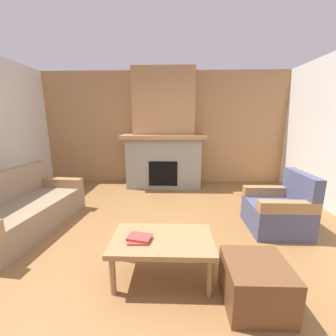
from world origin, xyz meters
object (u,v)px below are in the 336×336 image
couch (21,211)px  ottoman (255,284)px  fireplace (164,137)px  armchair (279,210)px  coffee_table (162,243)px

couch → ottoman: (2.90, -1.22, -0.09)m
fireplace → armchair: size_ratio=3.18×
fireplace → couch: (-1.95, -2.25, -0.88)m
coffee_table → ottoman: bearing=-21.2°
armchair → ottoman: (-0.82, -1.34, -0.09)m
couch → fireplace: bearing=49.1°
fireplace → couch: 3.11m
fireplace → ottoman: fireplace is taller
fireplace → ottoman: (0.95, -3.48, -0.96)m
couch → armchair: bearing=1.8°
fireplace → armchair: bearing=-50.4°
fireplace → couch: fireplace is taller
coffee_table → armchair: bearing=31.9°
ottoman → coffee_table: bearing=158.8°
coffee_table → ottoman: coffee_table is taller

